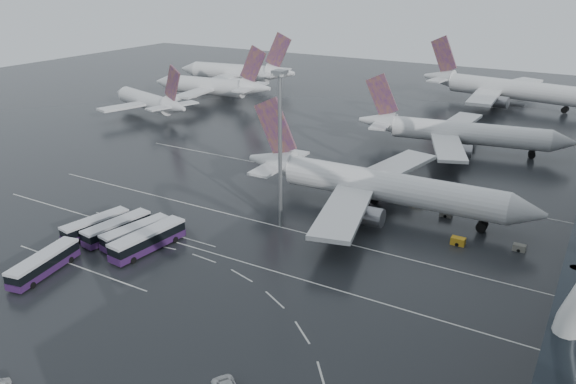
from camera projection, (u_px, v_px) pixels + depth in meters
The scene contains 23 objects.
ground at pixel (267, 262), 87.70m from camera, with size 420.00×420.00×0.00m, color black.
lane_marking_near at pixel (260, 267), 86.09m from camera, with size 120.00×0.25×0.01m, color silver.
lane_marking_mid at pixel (304, 233), 97.33m from camera, with size 120.00×0.25×0.01m, color silver.
lane_marking_far at pixel (367, 184), 119.80m from camera, with size 120.00×0.25×0.01m, color silver.
bus_bay_line_south at pixel (79, 267), 86.13m from camera, with size 28.00×0.25×0.01m, color silver.
bus_bay_line_north at pixel (152, 229), 98.97m from camera, with size 28.00×0.25×0.01m, color silver.
airliner_main at pixel (376, 186), 104.97m from camera, with size 57.50×50.56×19.52m.
airliner_gate_b at pixel (458, 133), 140.48m from camera, with size 52.56×46.76×18.26m.
airliner_gate_c at pixel (504, 89), 188.77m from camera, with size 60.25×55.03×21.47m.
jet_remote_west at pixel (150, 102), 173.97m from camera, with size 39.76×32.30×17.52m.
jet_remote_mid at pixel (213, 87), 193.37m from camera, with size 45.91×37.03×19.98m.
jet_remote_far at pixel (238, 73), 217.92m from camera, with size 49.32×39.84×21.45m.
bus_row_near_a at pixel (96, 225), 96.47m from camera, with size 4.74×12.31×2.96m.
bus_row_near_b at pixel (117, 228), 95.15m from camera, with size 4.36×12.68×3.06m.
bus_row_near_c at pixel (136, 233), 93.55m from camera, with size 5.03×12.52×3.01m.
bus_row_near_d at pixel (148, 240), 90.68m from camera, with size 4.43×14.04×3.40m.
bus_row_far_b at pixel (44, 263), 83.68m from camera, with size 5.09×12.93×3.11m.
floodlight_mast at pixel (280, 132), 93.85m from camera, with size 2.11×2.11×27.51m.
gse_cart_belly_a at pixel (458, 241), 92.97m from camera, with size 2.29×1.36×1.25m, color #BF8A19.
gse_cart_belly_b at pixel (446, 213), 103.65m from camera, with size 2.19×1.29×1.19m, color slate.
gse_cart_belly_c at pixel (341, 235), 95.23m from camera, with size 2.00×1.18×1.09m, color #BF8A19.
gse_cart_belly_d at pixel (519, 248), 90.95m from camera, with size 2.00×1.18×1.09m, color slate.
gse_cart_belly_e at pixel (417, 199), 109.92m from camera, with size 2.49×1.47×1.36m, color #BF8A19.
Camera 1 is at (42.02, -65.28, 42.35)m, focal length 35.00 mm.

